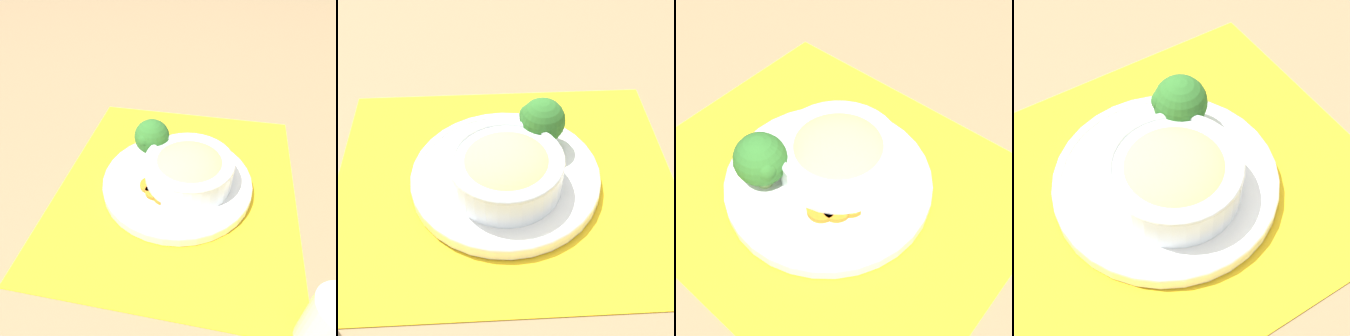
% 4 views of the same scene
% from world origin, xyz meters
% --- Properties ---
extents(ground_plane, '(4.00, 4.00, 0.00)m').
position_xyz_m(ground_plane, '(0.00, 0.00, 0.00)').
color(ground_plane, '#8C704C').
extents(placemat, '(0.51, 0.45, 0.00)m').
position_xyz_m(placemat, '(0.00, 0.00, 0.00)').
color(placemat, yellow).
rests_on(placemat, ground_plane).
extents(plate, '(0.28, 0.28, 0.02)m').
position_xyz_m(plate, '(0.00, 0.00, 0.02)').
color(plate, white).
rests_on(plate, placemat).
extents(bowl, '(0.16, 0.16, 0.07)m').
position_xyz_m(bowl, '(0.00, -0.02, 0.05)').
color(bowl, silver).
rests_on(bowl, plate).
extents(broccoli_floret, '(0.07, 0.07, 0.08)m').
position_xyz_m(broccoli_floret, '(0.06, 0.06, 0.07)').
color(broccoli_floret, '#84AD5B').
rests_on(broccoli_floret, plate).
extents(carrot_slice_near, '(0.04, 0.04, 0.01)m').
position_xyz_m(carrot_slice_near, '(-0.03, 0.05, 0.02)').
color(carrot_slice_near, orange).
rests_on(carrot_slice_near, plate).
extents(carrot_slice_middle, '(0.04, 0.04, 0.01)m').
position_xyz_m(carrot_slice_middle, '(-0.04, 0.03, 0.02)').
color(carrot_slice_middle, orange).
rests_on(carrot_slice_middle, plate).
extents(carrot_slice_far, '(0.04, 0.04, 0.01)m').
position_xyz_m(carrot_slice_far, '(-0.05, 0.02, 0.02)').
color(carrot_slice_far, orange).
rests_on(carrot_slice_far, plate).
extents(carrot_slice_extra, '(0.04, 0.04, 0.01)m').
position_xyz_m(carrot_slice_extra, '(-0.05, -0.00, 0.02)').
color(carrot_slice_extra, orange).
rests_on(carrot_slice_extra, plate).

